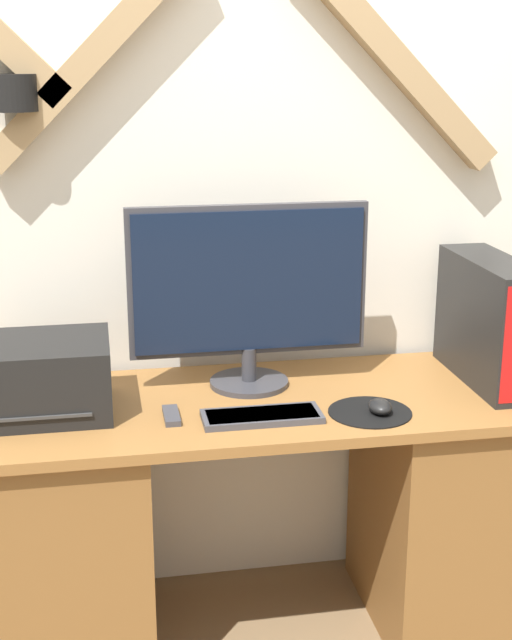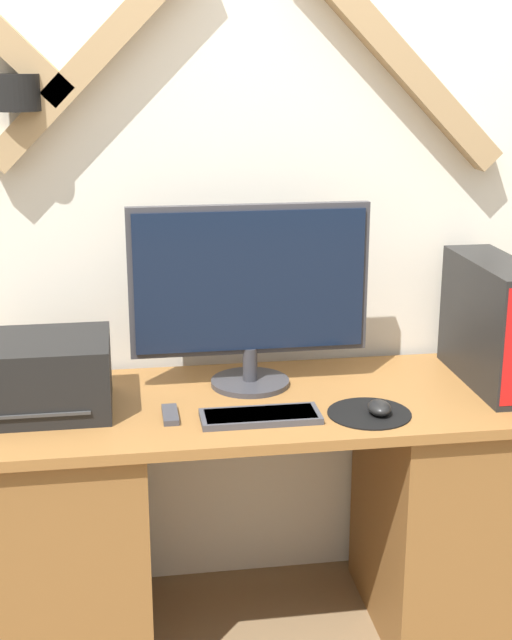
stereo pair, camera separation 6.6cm
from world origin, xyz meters
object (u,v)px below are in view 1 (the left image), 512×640
at_px(monitor, 249,288).
at_px(printer, 45,377).
at_px(keyboard, 262,416).
at_px(computer_tower, 490,321).
at_px(mouse, 380,407).
at_px(remote_control, 171,416).

bearing_deg(monitor, printer, -169.43).
distance_m(keyboard, computer_tower, 0.77).
distance_m(mouse, computer_tower, 0.48).
bearing_deg(printer, monitor, 10.57).
bearing_deg(monitor, computer_tower, -6.95).
relative_size(keyboard, printer, 0.91).
bearing_deg(mouse, printer, 168.48).
xyz_separation_m(mouse, printer, (-0.91, 0.18, 0.08)).
height_order(mouse, computer_tower, computer_tower).
xyz_separation_m(keyboard, printer, (-0.58, 0.16, 0.09)).
bearing_deg(keyboard, mouse, -4.01).
height_order(monitor, mouse, monitor).
height_order(keyboard, remote_control, keyboard).
height_order(monitor, keyboard, monitor).
xyz_separation_m(mouse, computer_tower, (0.40, 0.21, 0.16)).
bearing_deg(computer_tower, keyboard, -165.91).
xyz_separation_m(keyboard, mouse, (0.33, -0.02, 0.01)).
distance_m(mouse, printer, 0.93).
bearing_deg(monitor, keyboard, -92.34).
height_order(keyboard, mouse, mouse).
bearing_deg(mouse, computer_tower, 27.07).
distance_m(monitor, computer_tower, 0.73).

